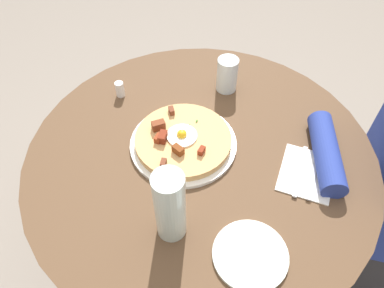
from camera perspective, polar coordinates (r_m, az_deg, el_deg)
ground_plane at (r=1.66m, az=0.92°, el=-16.70°), size 6.00×6.00×0.00m
dining_table at (r=1.19m, az=1.24°, el=-6.29°), size 1.01×1.01×0.70m
pizza_plate at (r=1.07m, az=-1.37°, el=0.07°), size 0.31×0.31×0.01m
breakfast_pizza at (r=1.05m, az=-1.50°, el=0.72°), size 0.28×0.28×0.05m
bread_plate at (r=0.90m, az=9.07°, el=-16.72°), size 0.18×0.18×0.01m
napkin at (r=1.05m, az=17.41°, el=-4.38°), size 0.18×0.16×0.00m
fork at (r=1.05m, az=16.52°, el=-3.98°), size 0.18×0.03×0.00m
knife at (r=1.05m, az=18.42°, el=-4.50°), size 0.18×0.03×0.00m
water_glass at (r=1.21m, az=5.50°, el=10.72°), size 0.07×0.07×0.12m
water_bottle at (r=0.83m, az=-3.46°, el=-9.68°), size 0.07×0.07×0.21m
salt_shaker at (r=1.22m, az=-11.18°, el=8.38°), size 0.03×0.03×0.05m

